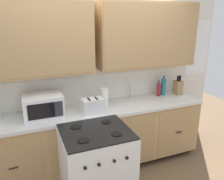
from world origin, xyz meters
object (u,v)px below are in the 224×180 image
Objects in this scene: paper_towel_roll at (104,97)px; stove_range at (97,167)px; toaster at (93,106)px; bottle_red at (159,89)px; knife_block at (178,87)px; bottle_teal at (163,86)px; microwave at (43,106)px.

stove_range is at bearing -117.05° from paper_towel_roll.
toaster is 1.15× the size of bottle_red.
bottle_red is (1.17, 0.25, 0.02)m from toaster.
toaster is at bearing 75.77° from stove_range.
paper_towel_roll is (-1.28, -0.03, 0.01)m from knife_block.
bottle_red is at bearing -172.50° from bottle_teal.
bottle_teal reaches higher than bottle_red.
microwave is 1.78m from bottle_red.
paper_towel_roll is at bearing 3.75° from microwave.
bottle_teal is (1.39, 0.79, 0.61)m from stove_range.
stove_range is 0.77m from toaster.
stove_range is 1.98× the size of microwave.
stove_range is at bearing -149.19° from bottle_red.
microwave is at bearing -176.25° from paper_towel_roll.
microwave is 1.87m from bottle_teal.
bottle_red is at bearing 4.41° from paper_towel_roll.
bottle_teal reaches higher than toaster.
bottle_teal is at bearing 11.71° from toaster.
paper_towel_roll reaches higher than toaster.
toaster is (0.61, -0.12, -0.04)m from microwave.
bottle_red is (-0.09, -0.01, -0.03)m from bottle_teal.
bottle_red is (0.94, 0.07, -0.01)m from paper_towel_roll.
knife_block is 1.28m from paper_towel_roll.
paper_towel_roll is (0.23, 0.18, 0.03)m from toaster.
stove_range is at bearing -104.23° from toaster.
knife_block reaches higher than bottle_red.
stove_range is 1.88m from knife_block.
bottle_red is (1.77, 0.13, -0.02)m from microwave.
bottle_teal is at bearing 29.47° from stove_range.
bottle_red is (1.30, 0.77, 0.58)m from stove_range.
paper_towel_roll is 0.83× the size of bottle_teal.
paper_towel_roll is 1.07× the size of bottle_red.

